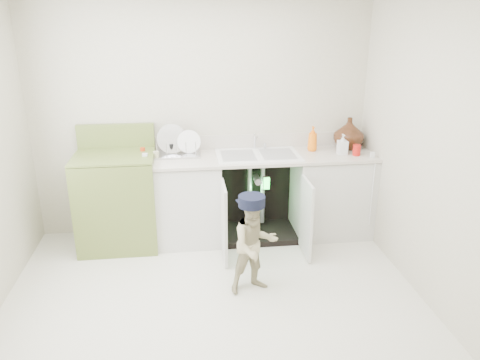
# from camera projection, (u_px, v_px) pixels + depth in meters

# --- Properties ---
(ground) EXTENTS (3.50, 3.50, 0.00)m
(ground) POSITION_uv_depth(u_px,v_px,m) (215.00, 302.00, 3.90)
(ground) COLOR beige
(ground) RESTS_ON ground
(room_shell) EXTENTS (6.00, 5.50, 1.26)m
(room_shell) POSITION_uv_depth(u_px,v_px,m) (211.00, 159.00, 3.48)
(room_shell) COLOR beige
(room_shell) RESTS_ON ground
(counter_run) EXTENTS (2.44, 1.02, 1.23)m
(counter_run) POSITION_uv_depth(u_px,v_px,m) (260.00, 193.00, 4.94)
(counter_run) COLOR silver
(counter_run) RESTS_ON ground
(avocado_stove) EXTENTS (0.78, 0.65, 1.21)m
(avocado_stove) POSITION_uv_depth(u_px,v_px,m) (118.00, 199.00, 4.74)
(avocado_stove) COLOR olive
(avocado_stove) RESTS_ON ground
(repair_worker) EXTENTS (0.50, 0.92, 0.88)m
(repair_worker) POSITION_uv_depth(u_px,v_px,m) (255.00, 244.00, 3.94)
(repair_worker) COLOR #BCB187
(repair_worker) RESTS_ON ground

